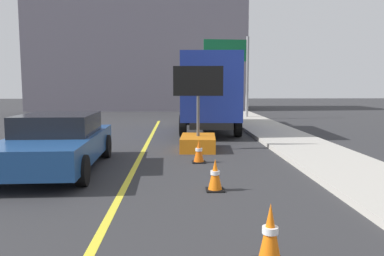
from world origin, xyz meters
name	(u,v)px	position (x,y,z in m)	size (l,w,h in m)	color
arrow_board_trailer	(198,135)	(1.76, 13.99, 0.48)	(1.60, 1.87, 2.70)	orange
box_truck	(209,91)	(2.53, 19.14, 1.82)	(2.81, 7.60, 3.36)	black
pickup_car	(57,142)	(-1.89, 11.17, 0.70)	(2.25, 4.90, 1.38)	navy
highway_guide_sign	(235,63)	(4.56, 25.14, 3.42)	(2.78, 0.35, 5.00)	gray
far_building_block	(139,51)	(-2.17, 35.24, 4.97)	(17.54, 6.51, 9.94)	slate
traffic_cone_mid_lane	(270,235)	(2.18, 5.88, 0.37)	(0.36, 0.36, 0.75)	black
traffic_cone_far_lane	(215,175)	(1.85, 9.10, 0.31)	(0.36, 0.36, 0.64)	black
traffic_cone_curbside	(199,151)	(1.67, 11.90, 0.31)	(0.36, 0.36, 0.63)	black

